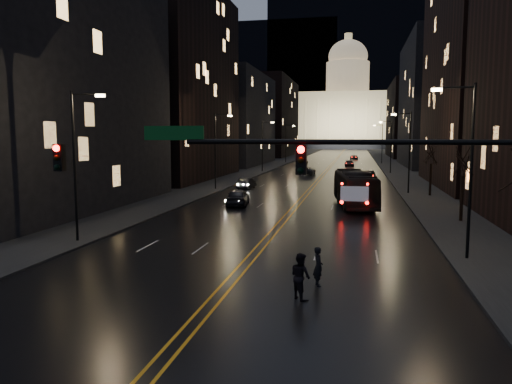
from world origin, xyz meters
The scene contains 36 objects.
ground centered at (0.00, 0.00, 0.00)m, with size 900.00×900.00×0.00m, color black.
road centered at (0.00, 130.00, 0.01)m, with size 20.00×320.00×0.02m, color black.
sidewalk_left centered at (-14.00, 130.00, 0.08)m, with size 8.00×320.00×0.16m, color black.
sidewalk_right centered at (14.00, 130.00, 0.08)m, with size 8.00×320.00×0.16m, color black.
center_line centered at (0.00, 130.00, 0.03)m, with size 0.62×320.00×0.01m, color orange.
building_left_near centered at (-21.00, 22.00, 11.00)m, with size 12.00×28.00×22.00m, color black.
building_left_mid centered at (-21.00, 54.00, 14.00)m, with size 12.00×30.00×28.00m, color black.
building_left_far centered at (-21.00, 92.00, 10.00)m, with size 12.00×34.00×20.00m, color black.
building_left_dist centered at (-21.00, 140.00, 12.00)m, with size 12.00×40.00×24.00m, color black.
building_right_tall centered at (21.00, 50.00, 19.00)m, with size 12.00×30.00×38.00m, color black.
building_right_mid centered at (21.00, 92.00, 13.00)m, with size 12.00×34.00×26.00m, color black.
building_right_dist centered at (21.00, 140.00, 11.00)m, with size 12.00×40.00×22.00m, color black.
mountain_ridge centered at (40.00, 380.00, 65.00)m, with size 520.00×60.00×130.00m, color black.
capitol centered at (0.00, 250.00, 17.15)m, with size 90.00×50.00×58.50m.
traffic_signal centered at (5.91, 0.00, 5.10)m, with size 17.29×0.45×7.00m.
streetlamp_right_near centered at (10.81, 10.00, 5.08)m, with size 2.13×0.25×9.00m.
streetlamp_left_near centered at (-10.81, 10.00, 5.08)m, with size 2.13×0.25×9.00m.
streetlamp_right_mid centered at (10.81, 40.00, 5.08)m, with size 2.13×0.25×9.00m.
streetlamp_left_mid centered at (-10.81, 40.00, 5.08)m, with size 2.13×0.25×9.00m.
streetlamp_right_far centered at (10.81, 70.00, 5.08)m, with size 2.13×0.25×9.00m.
streetlamp_left_far centered at (-10.81, 70.00, 5.08)m, with size 2.13×0.25×9.00m.
streetlamp_right_dist centered at (10.81, 100.00, 5.08)m, with size 2.13×0.25×9.00m.
streetlamp_left_dist centered at (-10.81, 100.00, 5.08)m, with size 2.13×0.25×9.00m.
tree_right_mid centered at (13.00, 22.00, 4.53)m, with size 2.40×2.40×6.65m.
tree_right_far centered at (13.00, 38.00, 4.53)m, with size 2.40×2.40×6.65m.
bus centered at (5.24, 29.49, 1.61)m, with size 2.71×11.56×3.22m, color black.
oncoming_car_a centered at (-5.31, 27.55, 0.80)m, with size 1.90×4.72×1.61m, color black.
oncoming_car_b centered at (-7.66, 42.05, 0.67)m, with size 1.41×4.06×1.34m, color black.
oncoming_car_c centered at (-2.50, 64.90, 0.66)m, with size 2.19×4.74×1.32m, color black.
oncoming_car_d centered at (-6.62, 95.55, 0.67)m, with size 1.88×4.64×1.35m, color black.
receding_car_a centered at (4.10, 52.05, 0.85)m, with size 1.79×5.14×1.69m, color black.
receding_car_b centered at (7.18, 58.35, 0.72)m, with size 1.71×4.24×1.45m, color black.
receding_car_c centered at (3.92, 88.77, 0.64)m, with size 1.81×4.44×1.29m, color black.
receding_car_d centered at (4.73, 119.67, 0.63)m, with size 2.08×4.51×1.25m, color black.
pedestrian_a centered at (3.82, 4.16, 0.85)m, with size 0.62×0.41×1.71m, color black.
pedestrian_b centered at (3.27, 2.29, 0.93)m, with size 0.90×0.50×1.86m, color black.
Camera 1 is at (5.31, -16.71, 6.41)m, focal length 35.00 mm.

